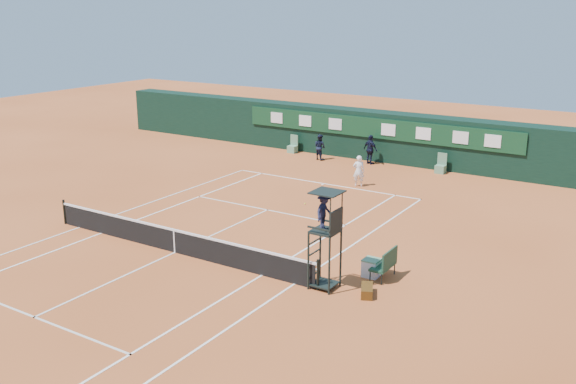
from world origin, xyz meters
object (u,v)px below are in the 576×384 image
object	(u,v)px
umpire_chair	(325,219)
player	(359,171)
tennis_net	(174,240)
cooler	(371,268)
player_bench	(386,263)

from	to	relation	value
umpire_chair	player	xyz separation A→B (m)	(-4.71, 12.14, -1.62)
tennis_net	player	xyz separation A→B (m)	(1.77, 12.43, 0.33)
cooler	player	distance (m)	11.85
cooler	umpire_chair	bearing A→B (deg)	-118.53
tennis_net	player_bench	xyz separation A→B (m)	(7.94, 2.08, 0.09)
umpire_chair	player_bench	size ratio (longest dim) A/B	2.85
tennis_net	player_bench	distance (m)	8.21
umpire_chair	player	size ratio (longest dim) A/B	2.04
umpire_chair	player	bearing A→B (deg)	111.22
umpire_chair	cooler	xyz separation A→B (m)	(0.95, 1.74, -2.13)
tennis_net	umpire_chair	size ratio (longest dim) A/B	3.77
player	umpire_chair	bearing A→B (deg)	85.79
tennis_net	cooler	xyz separation A→B (m)	(7.43, 2.02, -0.18)
tennis_net	player_bench	bearing A→B (deg)	14.68
cooler	player_bench	bearing A→B (deg)	6.25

